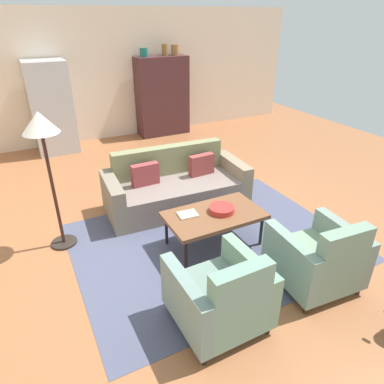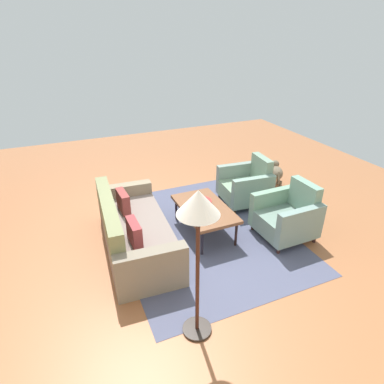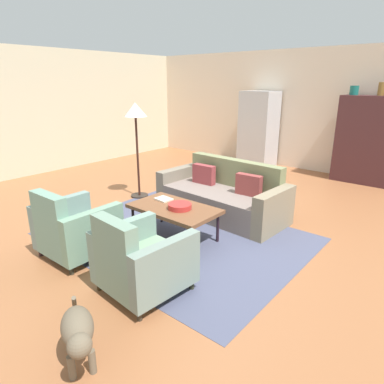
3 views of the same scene
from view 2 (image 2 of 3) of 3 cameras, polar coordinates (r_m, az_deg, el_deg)
ground_plane at (r=5.06m, az=-5.78°, el=-8.79°), size 11.62×11.62×0.00m
area_rug at (r=5.26m, az=1.65°, el=-7.09°), size 3.40×2.60×0.01m
couch at (r=4.81m, az=-10.81°, el=-7.12°), size 2.15×1.02×0.86m
coffee_table at (r=5.06m, az=2.23°, el=-3.08°), size 1.20×0.70×0.46m
armchair_left at (r=5.23m, az=16.76°, el=-4.16°), size 0.81×0.81×0.88m
armchair_right at (r=6.06m, az=9.83°, el=1.12°), size 0.86×0.86×0.88m
fruit_bowl at (r=5.10m, az=1.75°, el=-1.83°), size 0.31×0.31×0.07m
book_stack at (r=4.75m, az=2.57°, el=-4.56°), size 0.25×0.20×0.02m
floor_lamp at (r=2.87m, az=1.09°, el=-4.59°), size 0.40×0.40×1.72m
dog at (r=6.85m, az=14.79°, el=3.43°), size 0.65×0.43×0.48m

